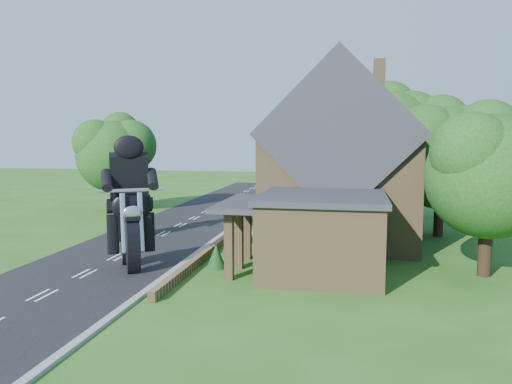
% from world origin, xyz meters
% --- Properties ---
extents(ground, '(120.00, 120.00, 0.00)m').
position_xyz_m(ground, '(0.00, 0.00, 0.00)').
color(ground, '#275818').
rests_on(ground, ground).
extents(road, '(7.00, 80.00, 0.02)m').
position_xyz_m(road, '(0.00, 0.00, 0.01)').
color(road, black).
rests_on(road, ground).
extents(kerb, '(0.30, 80.00, 0.12)m').
position_xyz_m(kerb, '(3.65, 0.00, 0.06)').
color(kerb, gray).
rests_on(kerb, ground).
extents(garden_wall, '(0.30, 22.00, 0.40)m').
position_xyz_m(garden_wall, '(4.30, 5.00, 0.20)').
color(garden_wall, olive).
rests_on(garden_wall, ground).
extents(house, '(9.54, 8.64, 10.24)m').
position_xyz_m(house, '(10.49, 6.00, 4.34)').
color(house, olive).
rests_on(house, ground).
extents(annex, '(7.05, 5.94, 3.44)m').
position_xyz_m(annex, '(9.87, -0.80, 1.77)').
color(annex, olive).
rests_on(annex, ground).
extents(tree_annex_side, '(5.64, 5.20, 7.48)m').
position_xyz_m(tree_annex_side, '(17.13, 0.10, 4.69)').
color(tree_annex_side, black).
rests_on(tree_annex_side, ground).
extents(tree_house_right, '(6.51, 6.00, 8.40)m').
position_xyz_m(tree_house_right, '(16.65, 8.62, 5.19)').
color(tree_house_right, black).
rests_on(tree_house_right, ground).
extents(tree_behind_house, '(7.81, 7.20, 10.08)m').
position_xyz_m(tree_behind_house, '(14.18, 16.14, 6.23)').
color(tree_behind_house, black).
rests_on(tree_behind_house, ground).
extents(tree_behind_left, '(6.94, 6.40, 9.16)m').
position_xyz_m(tree_behind_left, '(8.16, 17.13, 5.73)').
color(tree_behind_left, black).
rests_on(tree_behind_left, ground).
extents(tree_far_road, '(6.08, 5.60, 7.84)m').
position_xyz_m(tree_far_road, '(-6.86, 14.11, 4.84)').
color(tree_far_road, black).
rests_on(tree_far_road, ground).
extents(shrub_a, '(0.90, 0.90, 1.10)m').
position_xyz_m(shrub_a, '(5.30, -1.00, 0.55)').
color(shrub_a, '#113516').
rests_on(shrub_a, ground).
extents(shrub_b, '(0.90, 0.90, 1.10)m').
position_xyz_m(shrub_b, '(5.30, 1.50, 0.55)').
color(shrub_b, '#113516').
rests_on(shrub_b, ground).
extents(shrub_c, '(0.90, 0.90, 1.10)m').
position_xyz_m(shrub_c, '(5.30, 4.00, 0.55)').
color(shrub_c, '#113516').
rests_on(shrub_c, ground).
extents(shrub_d, '(0.90, 0.90, 1.10)m').
position_xyz_m(shrub_d, '(5.30, 9.00, 0.55)').
color(shrub_d, '#113516').
rests_on(shrub_d, ground).
extents(shrub_e, '(0.90, 0.90, 1.10)m').
position_xyz_m(shrub_e, '(5.30, 11.50, 0.55)').
color(shrub_e, '#113516').
rests_on(shrub_e, ground).
extents(shrub_f, '(0.90, 0.90, 1.10)m').
position_xyz_m(shrub_f, '(5.30, 14.00, 0.55)').
color(shrub_f, '#113516').
rests_on(shrub_f, ground).
extents(motorcycle_lead, '(1.41, 1.88, 1.78)m').
position_xyz_m(motorcycle_lead, '(1.64, -1.90, 0.89)').
color(motorcycle_lead, black).
rests_on(motorcycle_lead, ground).
extents(motorcycle_follow, '(0.63, 1.57, 1.42)m').
position_xyz_m(motorcycle_follow, '(-1.18, 4.92, 0.71)').
color(motorcycle_follow, black).
rests_on(motorcycle_follow, ground).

